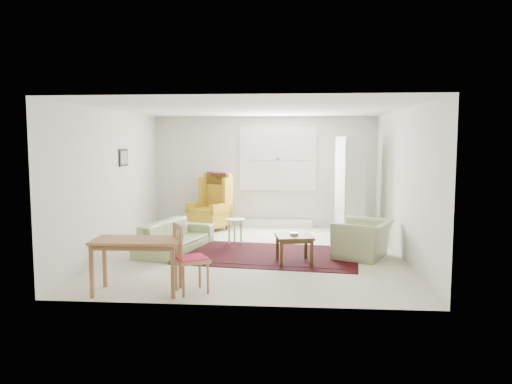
# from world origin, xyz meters

# --- Properties ---
(room) EXTENTS (5.04, 5.54, 2.51)m
(room) POSITION_xyz_m (0.02, 0.21, 1.26)
(room) COLOR beige
(room) RESTS_ON ground
(rug) EXTENTS (3.18, 2.25, 0.03)m
(rug) POSITION_xyz_m (0.27, -0.12, 0.01)
(rug) COLOR black
(rug) RESTS_ON ground
(sofa) EXTENTS (1.15, 1.93, 0.73)m
(sofa) POSITION_xyz_m (-1.44, 0.11, 0.37)
(sofa) COLOR #8F9B67
(sofa) RESTS_ON ground
(armchair) EXTENTS (1.15, 1.22, 0.75)m
(armchair) POSITION_xyz_m (1.84, -0.14, 0.37)
(armchair) COLOR #8F9B67
(armchair) RESTS_ON ground
(wingback_chair) EXTENTS (1.00, 1.02, 1.27)m
(wingback_chair) POSITION_xyz_m (-1.17, 2.15, 0.63)
(wingback_chair) COLOR #B88D1C
(wingback_chair) RESTS_ON ground
(coffee_table) EXTENTS (0.66, 0.66, 0.46)m
(coffee_table) POSITION_xyz_m (0.69, -0.64, 0.23)
(coffee_table) COLOR #402B13
(coffee_table) RESTS_ON ground
(stool) EXTENTS (0.47, 0.47, 0.49)m
(stool) POSITION_xyz_m (-0.44, 0.74, 0.25)
(stool) COLOR white
(stool) RESTS_ON ground
(cabinet) EXTENTS (0.56, 0.88, 2.04)m
(cabinet) POSITION_xyz_m (1.83, 1.86, 1.02)
(cabinet) COLOR silver
(cabinet) RESTS_ON ground
(desk) EXTENTS (1.14, 0.60, 0.71)m
(desk) POSITION_xyz_m (-1.33, -2.35, 0.35)
(desk) COLOR #98673D
(desk) RESTS_ON ground
(desk_chair) EXTENTS (0.55, 0.55, 0.91)m
(desk_chair) POSITION_xyz_m (-0.63, -2.27, 0.46)
(desk_chair) COLOR #98673D
(desk_chair) RESTS_ON ground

